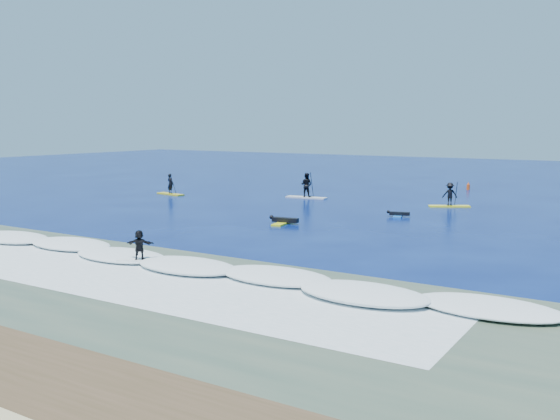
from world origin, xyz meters
The scene contains 11 objects.
ground centered at (0.00, 0.00, 0.00)m, with size 160.00×160.00×0.00m, color #04104C.
shallow_water centered at (0.00, -14.00, 0.01)m, with size 90.00×13.00×0.01m, color #364A3B.
breaking_wave centered at (0.00, -10.00, 0.00)m, with size 40.00×6.00×0.30m, color white.
whitewater centered at (0.00, -13.00, 0.00)m, with size 34.00×5.00×0.02m, color silver.
sup_paddler_left centered at (-14.30, 10.11, 0.64)m, with size 3.01×1.29×2.05m.
sup_paddler_center centered at (-3.22, 14.07, 0.89)m, with size 3.45×1.16×2.38m.
sup_paddler_right centered at (8.29, 14.87, 0.80)m, with size 2.89×2.09×2.04m.
prone_paddler_near centered at (2.09, 1.94, 0.17)m, with size 1.87×2.41×0.49m.
prone_paddler_far centered at (6.93, 8.30, 0.13)m, with size 1.49×1.95×0.39m.
wave_surfer centered at (2.73, -10.83, 0.79)m, with size 1.94×1.28×1.38m.
marker_buoy centered at (6.20, 27.49, 0.31)m, with size 0.30×0.30×0.72m.
Camera 1 is at (21.61, -29.77, 6.00)m, focal length 40.00 mm.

